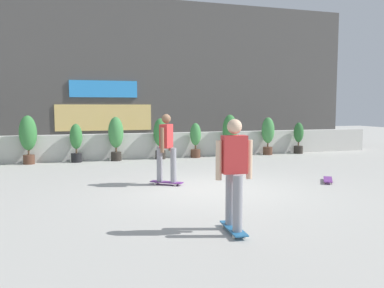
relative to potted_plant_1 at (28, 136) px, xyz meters
The scene contains 14 objects.
ground_plane 7.09m from the potted_plant_1, 52.20° to the right, with size 48.00×48.00×0.00m, color #B2AFA8.
planter_wall 4.36m from the potted_plant_1, ahead, with size 18.00×0.40×0.90m, color beige.
building_backdrop 6.61m from the potted_plant_1, 45.95° to the left, with size 20.00×2.08×6.50m.
potted_plant_1 is the anchor object (origin of this frame).
potted_plant_2 1.51m from the potted_plant_1, ahead, with size 0.41×0.41×1.29m.
potted_plant_3 2.82m from the potted_plant_1, ahead, with size 0.52×0.52×1.51m.
potted_plant_4 4.38m from the potted_plant_1, ahead, with size 0.49×0.49×1.45m.
potted_plant_5 5.71m from the potted_plant_1, ahead, with size 0.40×0.40×1.27m.
potted_plant_6 7.05m from the potted_plant_1, ahead, with size 0.54×0.54×1.56m.
potted_plant_7 8.65m from the potted_plant_1, ahead, with size 0.49×0.49×1.45m.
potted_plant_8 10.01m from the potted_plant_1, ahead, with size 0.38×0.38×1.23m.
skater_by_wall_right 9.31m from the potted_plant_1, 67.68° to the right, with size 0.56×0.81×1.70m.
skater_foreground 5.86m from the potted_plant_1, 53.89° to the right, with size 0.76×0.65×1.70m.
skateboard_near_camera 9.28m from the potted_plant_1, 37.05° to the right, with size 0.62×0.77×0.08m.
Camera 1 is at (-3.11, -8.49, 1.88)m, focal length 37.84 mm.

